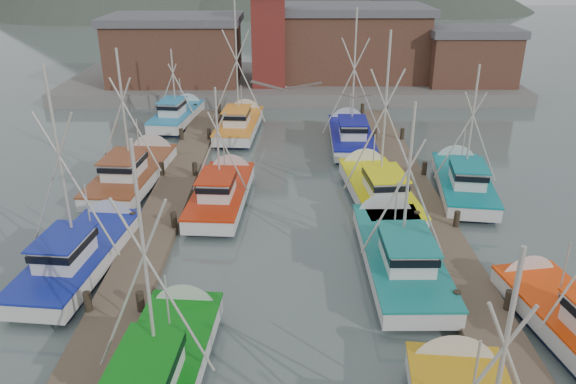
{
  "coord_description": "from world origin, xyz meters",
  "views": [
    {
      "loc": [
        -0.49,
        -19.89,
        13.05
      ],
      "look_at": [
        -0.36,
        4.25,
        2.6
      ],
      "focal_mm": 35.0,
      "sensor_mm": 36.0,
      "label": 1
    }
  ],
  "objects_px": {
    "lookout_tower": "(269,38)",
    "boat_4": "(164,362)",
    "boat_8": "(223,192)",
    "boat_12": "(240,123)"
  },
  "relations": [
    {
      "from": "lookout_tower",
      "to": "boat_4",
      "type": "relative_size",
      "value": 0.92
    },
    {
      "from": "boat_4",
      "to": "boat_8",
      "type": "relative_size",
      "value": 1.04
    },
    {
      "from": "boat_4",
      "to": "boat_12",
      "type": "bearing_deg",
      "value": 93.39
    },
    {
      "from": "boat_8",
      "to": "boat_12",
      "type": "bearing_deg",
      "value": 93.88
    },
    {
      "from": "lookout_tower",
      "to": "boat_4",
      "type": "distance_m",
      "value": 38.69
    },
    {
      "from": "lookout_tower",
      "to": "boat_8",
      "type": "relative_size",
      "value": 0.96
    },
    {
      "from": "lookout_tower",
      "to": "boat_12",
      "type": "relative_size",
      "value": 0.81
    },
    {
      "from": "boat_4",
      "to": "boat_12",
      "type": "xyz_separation_m",
      "value": [
        0.49,
        27.36,
        0.01
      ]
    },
    {
      "from": "boat_8",
      "to": "boat_12",
      "type": "height_order",
      "value": "boat_12"
    },
    {
      "from": "boat_4",
      "to": "boat_8",
      "type": "distance_m",
      "value": 14.06
    }
  ]
}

